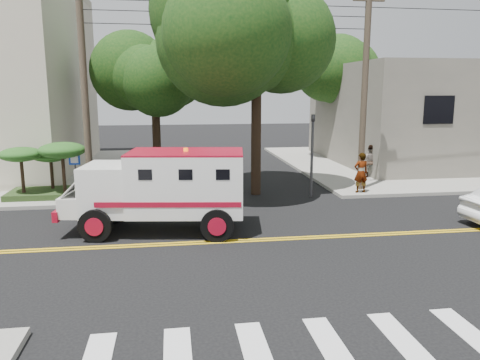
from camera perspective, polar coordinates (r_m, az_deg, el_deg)
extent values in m
plane|color=black|center=(14.71, 0.68, -7.41)|extent=(100.00, 100.00, 0.00)
cube|color=gray|center=(31.81, 21.33, 1.97)|extent=(17.00, 17.00, 0.15)
cube|color=#666258|center=(32.72, 23.58, 7.46)|extent=(14.00, 12.00, 6.00)
cylinder|color=#382D23|center=(20.08, -18.40, 10.02)|extent=(0.28, 0.28, 9.00)
cylinder|color=#382D23|center=(21.72, 14.92, 10.24)|extent=(0.28, 0.28, 9.00)
cylinder|color=black|center=(20.65, 1.99, 7.80)|extent=(0.44, 0.44, 7.00)
sphere|color=black|center=(20.76, 2.06, 17.49)|extent=(5.32, 5.32, 5.32)
sphere|color=black|center=(20.33, 5.83, 19.21)|extent=(4.56, 4.56, 4.56)
cylinder|color=black|center=(25.86, -10.19, 6.72)|extent=(0.44, 0.44, 5.60)
sphere|color=black|center=(25.82, -10.40, 12.93)|extent=(3.92, 3.92, 3.92)
sphere|color=black|center=(25.26, -8.51, 13.99)|extent=(3.36, 3.36, 3.36)
cylinder|color=black|center=(31.70, 11.48, 7.74)|extent=(0.44, 0.44, 5.95)
sphere|color=black|center=(31.68, 11.69, 13.12)|extent=(4.20, 4.20, 4.20)
sphere|color=black|center=(31.46, 13.69, 13.88)|extent=(3.60, 3.60, 3.60)
cylinder|color=#3F3F42|center=(20.49, 8.76, 2.88)|extent=(0.12, 0.12, 3.60)
imported|color=#3F3F42|center=(20.35, 8.87, 6.64)|extent=(0.15, 0.18, 0.90)
cylinder|color=#3F3F42|center=(20.70, -19.36, 0.22)|extent=(0.06, 0.06, 2.00)
cube|color=#0C33A5|center=(20.52, -19.53, 2.38)|extent=(0.45, 0.03, 0.45)
cube|color=#1E3314|center=(21.70, -22.32, -1.48)|extent=(3.20, 2.00, 0.24)
cylinder|color=black|center=(21.50, -25.00, 0.59)|extent=(0.14, 0.14, 1.52)
ellipsoid|color=#224F17|center=(21.38, -25.18, 2.85)|extent=(1.73, 1.73, 0.60)
cylinder|color=black|center=(21.91, -21.97, 0.79)|extent=(0.14, 0.14, 1.36)
ellipsoid|color=#224F17|center=(21.80, -22.11, 2.77)|extent=(1.55, 1.55, 0.54)
cylinder|color=black|center=(20.86, -20.70, 0.85)|extent=(0.14, 0.14, 1.68)
ellipsoid|color=#224F17|center=(20.73, -20.87, 3.42)|extent=(1.91, 1.91, 0.66)
cube|color=white|center=(15.35, -6.54, -0.35)|extent=(3.93, 2.64, 1.97)
cube|color=white|center=(15.86, -15.67, -1.02)|extent=(1.77, 2.25, 1.60)
cube|color=black|center=(15.99, -18.28, 0.47)|extent=(0.28, 1.59, 0.66)
cube|color=white|center=(16.25, -18.95, -2.63)|extent=(1.10, 1.98, 0.66)
cube|color=maroon|center=(16.46, -20.45, -3.40)|extent=(0.45, 2.02, 0.33)
cube|color=maroon|center=(15.19, -6.62, 3.40)|extent=(3.93, 2.64, 0.06)
cylinder|color=black|center=(15.15, -17.21, -5.32)|extent=(1.06, 0.44, 1.03)
cylinder|color=black|center=(17.11, -15.21, -3.37)|extent=(1.06, 0.44, 1.03)
cylinder|color=black|center=(14.53, -2.80, -5.53)|extent=(1.06, 0.44, 1.03)
cylinder|color=black|center=(16.55, -2.51, -3.46)|extent=(1.06, 0.44, 1.03)
imported|color=gray|center=(21.28, 14.52, 0.87)|extent=(0.67, 0.46, 1.78)
imported|color=gray|center=(25.19, 15.56, 2.25)|extent=(1.04, 1.00, 1.69)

